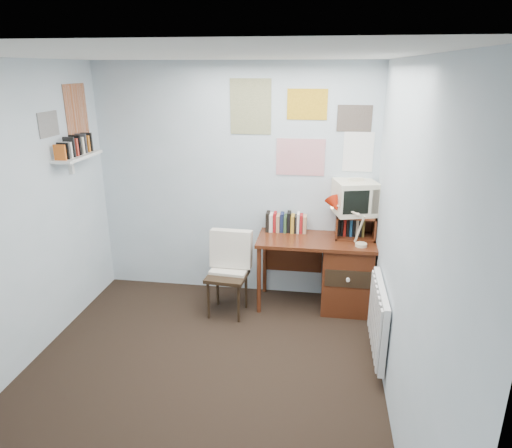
% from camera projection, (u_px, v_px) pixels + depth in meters
% --- Properties ---
extents(ground, '(3.50, 3.50, 0.00)m').
position_uv_depth(ground, '(195.00, 386.00, 3.67)').
color(ground, black).
rests_on(ground, ground).
extents(back_wall, '(3.00, 0.02, 2.50)m').
position_uv_depth(back_wall, '(234.00, 183.00, 4.90)').
color(back_wall, silver).
rests_on(back_wall, ground).
extents(right_wall, '(0.02, 3.50, 2.50)m').
position_uv_depth(right_wall, '(404.00, 253.00, 3.06)').
color(right_wall, silver).
rests_on(right_wall, ground).
extents(ceiling, '(3.00, 3.50, 0.02)m').
position_uv_depth(ceiling, '(178.00, 55.00, 2.86)').
color(ceiling, white).
rests_on(ceiling, back_wall).
extents(desk, '(1.20, 0.55, 0.76)m').
position_uv_depth(desk, '(341.00, 272.00, 4.76)').
color(desk, '#542513').
rests_on(desk, ground).
extents(desk_chair, '(0.46, 0.45, 0.84)m').
position_uv_depth(desk_chair, '(227.00, 276.00, 4.63)').
color(desk_chair, black).
rests_on(desk_chair, ground).
extents(desk_lamp, '(0.31, 0.27, 0.41)m').
position_uv_depth(desk_lamp, '(363.00, 226.00, 4.42)').
color(desk_lamp, '#B4220C').
rests_on(desk_lamp, desk).
extents(tv_riser, '(0.40, 0.30, 0.25)m').
position_uv_depth(tv_riser, '(355.00, 226.00, 4.69)').
color(tv_riser, '#542513').
rests_on(tv_riser, desk).
extents(crt_tv, '(0.47, 0.45, 0.37)m').
position_uv_depth(crt_tv, '(355.00, 196.00, 4.61)').
color(crt_tv, beige).
rests_on(crt_tv, tv_riser).
extents(book_row, '(0.60, 0.14, 0.22)m').
position_uv_depth(book_row, '(294.00, 222.00, 4.85)').
color(book_row, '#542513').
rests_on(book_row, desk).
extents(radiator, '(0.09, 0.80, 0.60)m').
position_uv_depth(radiator, '(379.00, 319.00, 3.85)').
color(radiator, white).
rests_on(radiator, right_wall).
extents(wall_shelf, '(0.20, 0.62, 0.24)m').
position_uv_depth(wall_shelf, '(78.00, 156.00, 4.37)').
color(wall_shelf, white).
rests_on(wall_shelf, left_wall).
extents(posters_back, '(1.20, 0.01, 0.90)m').
position_uv_depth(posters_back, '(301.00, 128.00, 4.60)').
color(posters_back, white).
rests_on(posters_back, back_wall).
extents(posters_left, '(0.01, 0.70, 0.60)m').
position_uv_depth(posters_left, '(63.00, 116.00, 4.26)').
color(posters_left, white).
rests_on(posters_left, left_wall).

